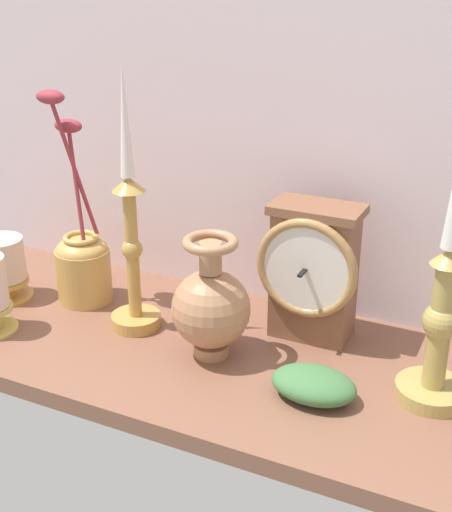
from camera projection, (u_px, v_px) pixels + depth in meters
The scene contains 9 objects.
ground_plane at pixel (224, 359), 95.55cm from camera, with size 100.00×36.00×2.40cm, color brown.
back_wall at pixel (282, 85), 97.59cm from camera, with size 120.00×2.00×65.00cm, color silver.
mantel_clock at pixel (313, 271), 94.81cm from camera, with size 13.88×9.53×19.16cm.
candlestick_tall_left at pixel (132, 241), 96.36cm from camera, with size 7.10×7.10×37.61cm.
candlestick_tall_center at pixel (442, 310), 80.39cm from camera, with size 8.73×8.73×37.05cm.
brass_vase_bulbous at pixel (211, 305), 91.45cm from camera, with size 10.40×10.40×16.74cm.
brass_vase_jar at pixel (82, 258), 106.56cm from camera, with size 8.30×8.30×32.32cm.
pillar_candle_near_clock at pixel (3, 267), 108.20cm from camera, with size 8.33×8.33×10.95cm.
ivy_sprig at pixel (314, 385), 84.36cm from camera, with size 10.46×7.32×3.67cm.
Camera 1 is at (35.92, -74.08, 49.26)cm, focal length 49.54 mm.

